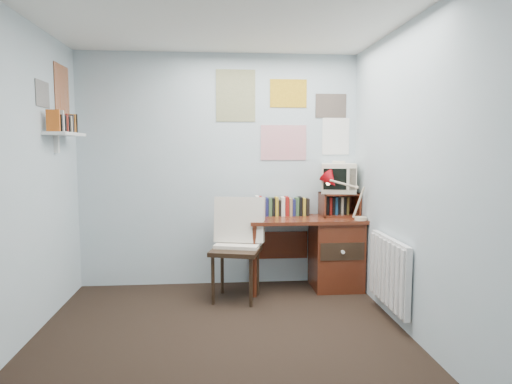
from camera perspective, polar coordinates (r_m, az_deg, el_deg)
ground at (r=3.54m, az=-4.22°, el=-19.47°), size 3.50×3.50×0.00m
back_wall at (r=4.96m, az=-4.60°, el=2.71°), size 3.00×0.02×2.50m
right_wall at (r=3.56m, az=20.51°, el=1.22°), size 0.02×3.50×2.50m
desk at (r=4.96m, az=9.27°, el=-7.21°), size 1.20×0.55×0.76m
desk_chair at (r=4.50m, az=-2.55°, el=-7.37°), size 0.61×0.59×0.98m
desk_lamp at (r=4.75m, az=13.01°, el=-0.79°), size 0.38×0.35×0.45m
tv_riser at (r=5.01m, az=10.36°, el=-1.52°), size 0.40×0.30×0.25m
crt_tv at (r=5.00m, az=10.28°, el=1.88°), size 0.43×0.41×0.34m
book_row at (r=4.96m, az=3.10°, el=-1.70°), size 0.60×0.14×0.22m
radiator at (r=4.19m, az=16.34°, el=-9.58°), size 0.09×0.80×0.60m
wall_shelf at (r=4.52m, az=-22.74°, el=6.70°), size 0.20×0.62×0.24m
posters_back at (r=5.02m, az=3.48°, el=9.60°), size 1.20×0.01×0.90m
posters_left at (r=4.58m, az=-24.06°, el=11.40°), size 0.01×0.70×0.60m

